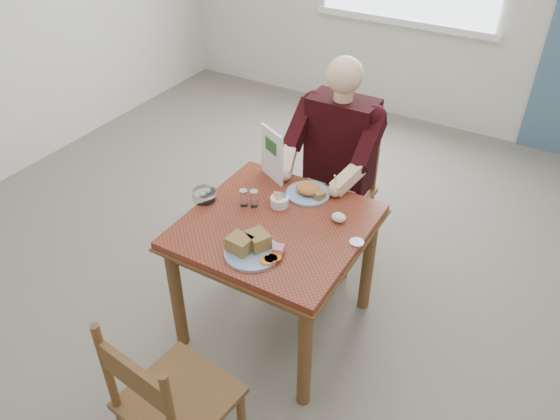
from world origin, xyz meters
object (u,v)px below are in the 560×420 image
Objects in this scene: near_plate at (252,247)px; chair_near at (171,404)px; diner at (336,152)px; far_plate at (309,191)px; chair_far at (338,191)px; table at (276,239)px.

chair_near is at bearing -85.93° from near_plate.
diner is 4.28× the size of far_plate.
chair_far is 0.69× the size of diner.
table is at bearing 94.48° from near_plate.
far_plate is at bearing 84.24° from table.
chair_far is at bearing 91.11° from near_plate.
diner reaches higher than table.
far_plate is at bearing -86.36° from chair_far.
chair_near reaches higher than table.
chair_near is at bearing -88.20° from far_plate.
chair_near is 2.93× the size of far_plate.
table is 0.81m from chair_far.
near_plate is at bearing -88.79° from diner.
far_plate is (-0.04, 1.29, 0.30)m from chair_near.
diner is 0.97m from near_plate.
table is 0.30m from near_plate.
near_plate is 0.57m from far_plate.
diner reaches higher than chair_far.
chair_near is 0.69× the size of diner.
chair_near is at bearing -85.82° from table.
near_plate reaches higher than far_plate.
far_plate is (0.03, -0.40, -0.04)m from diner.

